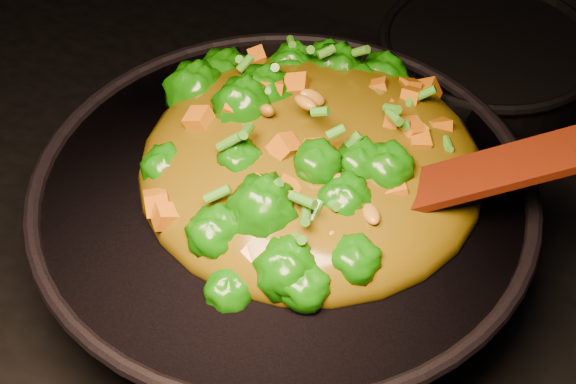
% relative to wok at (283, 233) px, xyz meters
% --- Properties ---
extents(wok, '(0.53, 0.53, 0.12)m').
position_rel_wok_xyz_m(wok, '(0.00, 0.00, 0.00)').
color(wok, black).
rests_on(wok, stovetop).
extents(stir_fry, '(0.31, 0.31, 0.10)m').
position_rel_wok_xyz_m(stir_fry, '(0.01, 0.03, 0.11)').
color(stir_fry, '#125D06').
rests_on(stir_fry, wok).
extents(spatula, '(0.26, 0.15, 0.12)m').
position_rel_wok_xyz_m(spatula, '(0.14, 0.02, 0.11)').
color(spatula, '#3B1207').
rests_on(spatula, wok).
extents(back_pot, '(0.27, 0.27, 0.12)m').
position_rel_wok_xyz_m(back_pot, '(0.10, 0.28, 0.00)').
color(back_pot, black).
rests_on(back_pot, stovetop).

